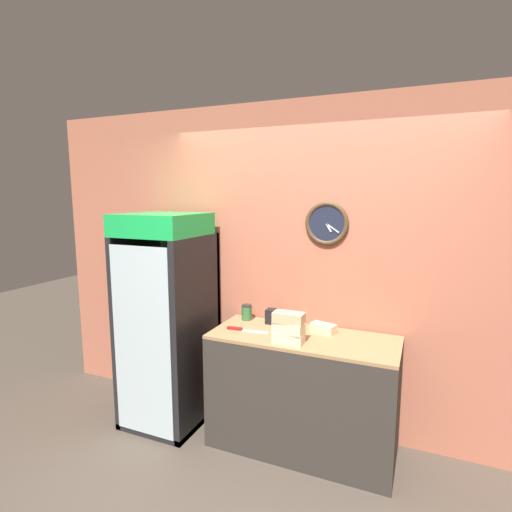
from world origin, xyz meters
TOP-DOWN VIEW (x-y plane):
  - wall_back at (0.00, 1.19)m, footprint 5.20×0.09m
  - prep_counter at (0.00, 0.84)m, footprint 1.40×0.59m
  - beverage_cooler at (-1.19, 0.83)m, footprint 0.64×0.70m
  - sandwich_stack_bottom at (-0.06, 0.67)m, footprint 0.22×0.11m
  - sandwich_stack_middle at (-0.06, 0.67)m, footprint 0.23×0.13m
  - sandwich_stack_top at (-0.06, 0.67)m, footprint 0.22×0.12m
  - sandwich_flat_left at (0.12, 0.98)m, footprint 0.21×0.15m
  - chefs_knife at (-0.48, 0.77)m, footprint 0.34×0.07m
  - condiment_jar at (-0.55, 1.03)m, footprint 0.09×0.09m
  - napkin_dispenser at (-0.31, 1.03)m, footprint 0.11×0.09m

SIDE VIEW (x-z plane):
  - prep_counter at x=0.00m, z-range 0.00..0.91m
  - chefs_knife at x=-0.48m, z-range 0.91..0.93m
  - sandwich_flat_left at x=0.12m, z-range 0.91..0.98m
  - sandwich_stack_bottom at x=-0.06m, z-range 0.91..0.98m
  - napkin_dispenser at x=-0.31m, z-range 0.91..1.03m
  - condiment_jar at x=-0.55m, z-range 0.91..1.04m
  - beverage_cooler at x=-1.19m, z-range 0.08..1.89m
  - sandwich_stack_middle at x=-0.06m, z-range 0.98..1.06m
  - sandwich_stack_top at x=-0.06m, z-range 1.06..1.13m
  - wall_back at x=0.00m, z-range 0.00..2.70m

